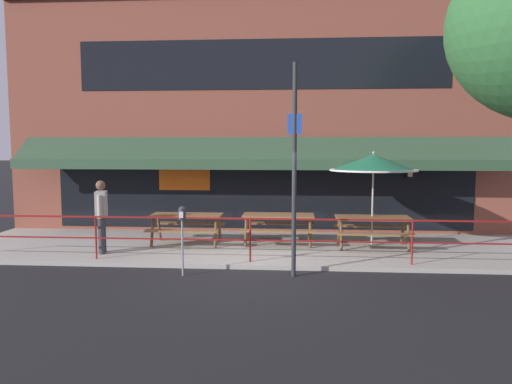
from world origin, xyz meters
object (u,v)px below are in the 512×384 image
Objects in this scene: picnic_table_left at (186,221)px; patio_umbrella_right at (373,163)px; pedestrian_walking at (101,213)px; parking_meter_near at (182,220)px; picnic_table_centre at (278,221)px; picnic_table_right at (373,223)px; street_sign_pole at (294,169)px.

patio_umbrella_right reaches higher than picnic_table_left.
picnic_table_left is 1.05× the size of pedestrian_walking.
parking_meter_near is (-4.18, -2.71, -1.03)m from patio_umbrella_right.
picnic_table_centre is 2.77m from patio_umbrella_right.
pedestrian_walking is (-6.43, -1.11, 0.35)m from picnic_table_right.
picnic_table_right is (2.34, -0.23, 0.00)m from picnic_table_centre.
picnic_table_centre is 1.00× the size of picnic_table_right.
pedestrian_walking reaches higher than picnic_table_centre.
picnic_table_left is at bearing 33.83° from pedestrian_walking.
patio_umbrella_right is at bearing 53.04° from street_sign_pole.
street_sign_pole is at bearing -16.66° from pedestrian_walking.
parking_meter_near is at bearing -79.42° from picnic_table_left.
patio_umbrella_right is 1.39× the size of pedestrian_walking.
pedestrian_walking is at bearing 163.34° from street_sign_pole.
parking_meter_near is at bearing -176.77° from street_sign_pole.
picnic_table_centre is 0.76× the size of patio_umbrella_right.
street_sign_pole is (0.39, -2.68, 1.47)m from picnic_table_centre.
patio_umbrella_right is at bearing 90.00° from picnic_table_right.
picnic_table_left is 0.76× the size of patio_umbrella_right.
pedestrian_walking is at bearing -146.17° from picnic_table_left.
picnic_table_centre is at bearing 98.36° from street_sign_pole.
patio_umbrella_right is at bearing -2.36° from picnic_table_centre.
street_sign_pole is (2.24, 0.13, 1.03)m from parking_meter_near.
street_sign_pole reaches higher than patio_umbrella_right.
parking_meter_near is (-4.18, -2.58, 0.44)m from picnic_table_right.
patio_umbrella_right reaches higher than parking_meter_near.
picnic_table_centre is at bearing 177.64° from patio_umbrella_right.
picnic_table_right is 6.54m from pedestrian_walking.
parking_meter_near is (-1.85, -2.81, 0.44)m from picnic_table_centre.
pedestrian_walking is (-4.09, -1.34, 0.35)m from picnic_table_centre.
picnic_table_right is at bearing 51.61° from street_sign_pole.
parking_meter_near is at bearing -33.18° from pedestrian_walking.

